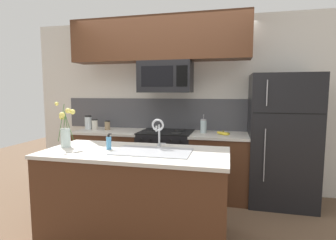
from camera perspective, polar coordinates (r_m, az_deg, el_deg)
name	(u,v)px	position (r m, az deg, el deg)	size (l,w,h in m)	color
ground_plane	(148,221)	(3.27, -4.35, -21.07)	(10.00, 10.00, 0.00)	brown
rear_partition	(191,104)	(4.10, 4.93, 3.39)	(5.20, 0.10, 2.60)	silver
splash_band	(171,114)	(4.11, 0.65, 1.32)	(3.51, 0.01, 0.48)	#4C4C51
back_counter_left	(112,159)	(4.20, -12.17, -8.31)	(1.02, 0.65, 0.91)	#4C2B19
back_counter_right	(219,166)	(3.82, 11.04, -9.76)	(0.81, 0.65, 0.91)	#4C2B19
stove_range	(166,162)	(3.92, -0.40, -9.16)	(0.76, 0.64, 0.93)	black
microwave	(166,77)	(3.76, -0.49, 9.33)	(0.74, 0.40, 0.44)	black
upper_cabinet_band	(158,40)	(3.83, -2.21, 17.09)	(2.52, 0.34, 0.60)	#4C2B19
refrigerator	(281,140)	(3.81, 23.40, -3.93)	(0.83, 0.74, 1.73)	black
storage_jar_tall	(88,122)	(4.30, -16.96, -0.50)	(0.11, 0.11, 0.22)	silver
storage_jar_medium	(95,124)	(4.25, -15.64, -0.91)	(0.09, 0.09, 0.16)	silver
storage_jar_short	(107,125)	(4.16, -13.06, -1.12)	(0.08, 0.08, 0.14)	#997F5B
banana_bunch	(223,133)	(3.66, 11.93, -2.85)	(0.19, 0.12, 0.08)	yellow
french_press	(203,126)	(3.78, 7.72, -1.30)	(0.09, 0.09, 0.27)	silver
island_counter	(136,195)	(2.79, -7.06, -15.82)	(1.85, 0.84, 0.91)	#4C2B19
kitchen_sink	(152,159)	(2.61, -3.42, -8.40)	(0.76, 0.44, 0.16)	#ADAFB5
sink_faucet	(158,129)	(2.77, -2.15, -1.94)	(0.14, 0.14, 0.31)	#B7BABF
dish_soap_bottle	(109,143)	(2.76, -12.77, -4.84)	(0.06, 0.05, 0.16)	#4C93C6
flower_vase	(66,133)	(2.99, -21.41, -2.56)	(0.18, 0.14, 0.48)	silver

